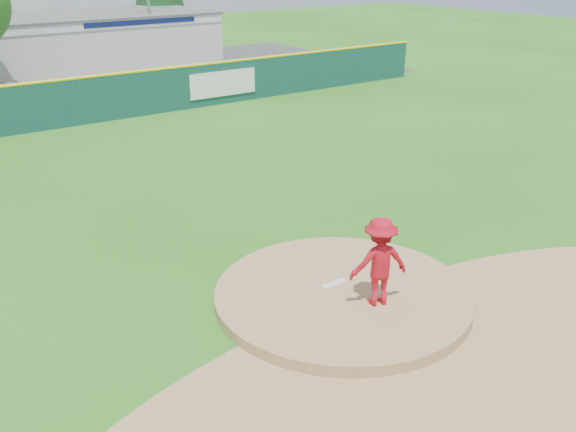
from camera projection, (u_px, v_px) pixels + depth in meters
ground at (342, 300)px, 13.85m from camera, size 120.00×120.00×0.00m
pitchers_mound at (342, 300)px, 13.85m from camera, size 5.50×5.50×0.50m
pitching_rubber at (334, 284)px, 13.97m from camera, size 0.60×0.15×0.04m
infield_dirt_arc at (449, 368)px, 11.60m from camera, size 15.40×15.40×0.01m
parking_lot at (13, 91)px, 34.06m from camera, size 44.00×16.00×0.02m
pitcher at (379, 262)px, 12.91m from camera, size 1.38×1.06×1.89m
pool_building_grp at (87, 41)px, 40.40m from camera, size 15.20×8.20×3.31m
fence_banners at (88, 101)px, 27.37m from camera, size 17.00×0.04×1.20m
outfield_fence at (66, 102)px, 26.90m from camera, size 40.00×0.14×2.07m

